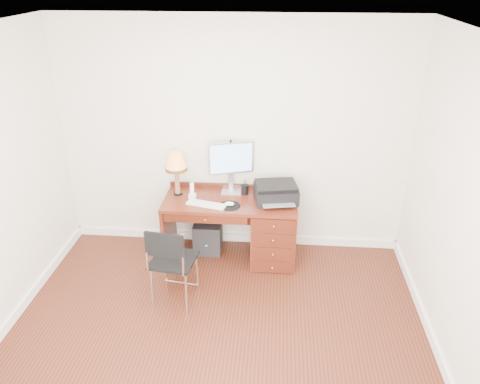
# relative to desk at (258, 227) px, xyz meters

# --- Properties ---
(ground) EXTENTS (4.00, 4.00, 0.00)m
(ground) POSITION_rel_desk_xyz_m (-0.32, -1.40, -0.41)
(ground) COLOR #39170D
(ground) RESTS_ON ground
(room_shell) EXTENTS (4.00, 4.00, 4.00)m
(room_shell) POSITION_rel_desk_xyz_m (-0.32, -0.77, -0.36)
(room_shell) COLOR silver
(room_shell) RESTS_ON ground
(desk) EXTENTS (1.50, 0.67, 0.75)m
(desk) POSITION_rel_desk_xyz_m (0.00, 0.00, 0.00)
(desk) COLOR maroon
(desk) RESTS_ON ground
(monitor) EXTENTS (0.51, 0.24, 0.60)m
(monitor) POSITION_rel_desk_xyz_m (-0.33, 0.23, 0.71)
(monitor) COLOR silver
(monitor) RESTS_ON desk
(keyboard) EXTENTS (0.46, 0.23, 0.02)m
(keyboard) POSITION_rel_desk_xyz_m (-0.57, -0.16, 0.35)
(keyboard) COLOR white
(keyboard) RESTS_ON desk
(mouse_pad) EXTENTS (0.24, 0.24, 0.05)m
(mouse_pad) POSITION_rel_desk_xyz_m (-0.32, -0.16, 0.35)
(mouse_pad) COLOR black
(mouse_pad) RESTS_ON desk
(printer) EXTENTS (0.52, 0.44, 0.21)m
(printer) POSITION_rel_desk_xyz_m (0.19, 0.02, 0.44)
(printer) COLOR black
(printer) RESTS_ON desk
(leg_lamp) EXTENTS (0.25, 0.25, 0.51)m
(leg_lamp) POSITION_rel_desk_xyz_m (-0.94, 0.08, 0.71)
(leg_lamp) COLOR black
(leg_lamp) RESTS_ON desk
(phone) EXTENTS (0.09, 0.09, 0.18)m
(phone) POSITION_rel_desk_xyz_m (-0.76, 0.01, 0.39)
(phone) COLOR white
(phone) RESTS_ON desk
(pen_cup) EXTENTS (0.09, 0.09, 0.11)m
(pen_cup) POSITION_rel_desk_xyz_m (-0.17, 0.16, 0.39)
(pen_cup) COLOR black
(pen_cup) RESTS_ON desk
(chair) EXTENTS (0.48, 0.48, 0.90)m
(chair) POSITION_rel_desk_xyz_m (-0.81, -0.91, 0.13)
(chair) COLOR black
(chair) RESTS_ON ground
(equipment_box) EXTENTS (0.33, 0.33, 0.38)m
(equipment_box) POSITION_rel_desk_xyz_m (-0.61, 0.10, -0.22)
(equipment_box) COLOR black
(equipment_box) RESTS_ON ground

